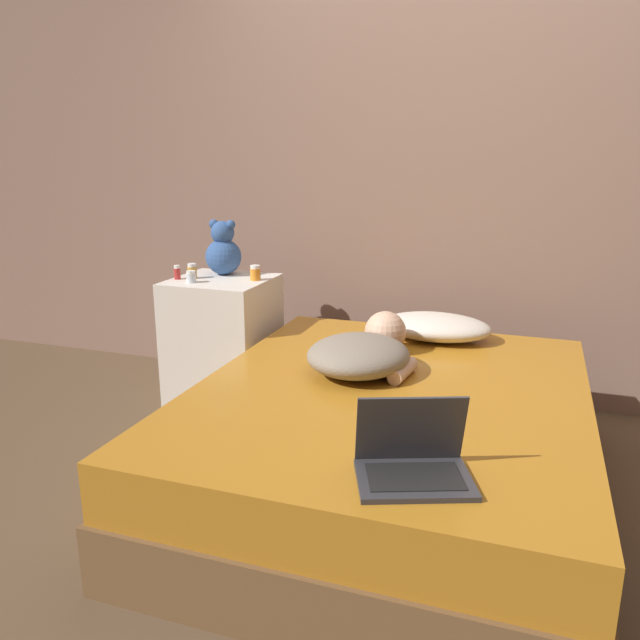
{
  "coord_description": "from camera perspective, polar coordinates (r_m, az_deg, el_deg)",
  "views": [
    {
      "loc": [
        0.49,
        -2.24,
        1.34
      ],
      "look_at": [
        -0.37,
        0.23,
        0.63
      ],
      "focal_mm": 35.0,
      "sensor_mm": 36.0,
      "label": 1
    }
  ],
  "objects": [
    {
      "name": "bed",
      "position": [
        2.54,
        6.31,
        -10.97
      ],
      "size": [
        1.5,
        1.84,
        0.45
      ],
      "color": "brown",
      "rests_on": "ground_plane"
    },
    {
      "name": "wall_back",
      "position": [
        3.47,
        11.47,
        14.16
      ],
      "size": [
        8.0,
        0.06,
        2.6
      ],
      "color": "#846656",
      "rests_on": "ground_plane"
    },
    {
      "name": "nightstand",
      "position": [
        3.4,
        -8.81,
        -2.04
      ],
      "size": [
        0.5,
        0.5,
        0.7
      ],
      "color": "silver",
      "rests_on": "ground_plane"
    },
    {
      "name": "bottle_orange",
      "position": [
        3.25,
        -5.93,
        4.3
      ],
      "size": [
        0.05,
        0.05,
        0.08
      ],
      "color": "orange",
      "rests_on": "nightstand"
    },
    {
      "name": "bottle_amber",
      "position": [
        3.35,
        -11.61,
        4.39
      ],
      "size": [
        0.05,
        0.05,
        0.08
      ],
      "color": "gold",
      "rests_on": "nightstand"
    },
    {
      "name": "ground_plane",
      "position": [
        2.65,
        6.17,
        -15.35
      ],
      "size": [
        12.0,
        12.0,
        0.0
      ],
      "primitive_type": "plane",
      "color": "brown"
    },
    {
      "name": "laptop",
      "position": [
        1.8,
        8.47,
        -12.52
      ],
      "size": [
        0.38,
        0.32,
        0.23
      ],
      "rotation": [
        0.0,
        0.0,
        0.37
      ],
      "color": "#333338",
      "rests_on": "bed"
    },
    {
      "name": "bottle_red",
      "position": [
        3.34,
        -12.93,
        4.26
      ],
      "size": [
        0.03,
        0.03,
        0.07
      ],
      "color": "#B72D2D",
      "rests_on": "nightstand"
    },
    {
      "name": "pillow",
      "position": [
        3.09,
        10.47,
        -0.6
      ],
      "size": [
        0.54,
        0.34,
        0.12
      ],
      "color": "beige",
      "rests_on": "bed"
    },
    {
      "name": "person_lying",
      "position": [
        2.62,
        4.1,
        -2.82
      ],
      "size": [
        0.47,
        0.66,
        0.19
      ],
      "rotation": [
        0.0,
        0.0,
        -0.13
      ],
      "color": "gray",
      "rests_on": "bed"
    },
    {
      "name": "teddy_bear",
      "position": [
        3.41,
        -8.84,
        6.26
      ],
      "size": [
        0.19,
        0.19,
        0.3
      ],
      "color": "#335693",
      "rests_on": "nightstand"
    },
    {
      "name": "bottle_clear",
      "position": [
        3.24,
        -11.7,
        3.88
      ],
      "size": [
        0.05,
        0.05,
        0.06
      ],
      "color": "silver",
      "rests_on": "nightstand"
    }
  ]
}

